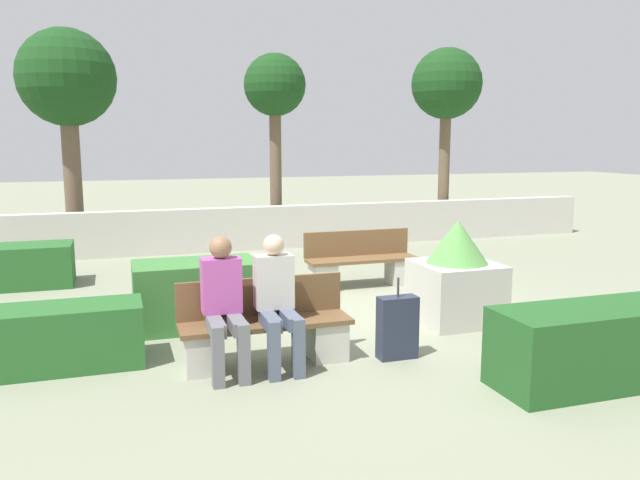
{
  "coord_description": "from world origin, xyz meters",
  "views": [
    {
      "loc": [
        -3.16,
        -7.5,
        2.25
      ],
      "look_at": [
        -0.54,
        0.5,
        0.9
      ],
      "focal_mm": 35.0,
      "sensor_mm": 36.0,
      "label": 1
    }
  ],
  "objects_px": {
    "tree_center_left": "(275,92)",
    "suitcase": "(397,327)",
    "person_seated_man": "(277,296)",
    "tree_leftmost": "(67,82)",
    "bench_left_side": "(361,266)",
    "bench_front": "(266,333)",
    "planter_corner_left": "(456,276)",
    "person_seated_woman": "(224,299)",
    "tree_center_right": "(447,88)"
  },
  "relations": [
    {
      "from": "person_seated_woman",
      "to": "tree_center_right",
      "type": "relative_size",
      "value": 0.31
    },
    {
      "from": "bench_left_side",
      "to": "suitcase",
      "type": "relative_size",
      "value": 2.04
    },
    {
      "from": "tree_center_left",
      "to": "tree_center_right",
      "type": "bearing_deg",
      "value": -3.81
    },
    {
      "from": "person_seated_man",
      "to": "tree_center_left",
      "type": "xyz_separation_m",
      "value": [
        1.91,
        7.58,
        2.55
      ]
    },
    {
      "from": "person_seated_woman",
      "to": "tree_center_right",
      "type": "distance_m",
      "value": 10.12
    },
    {
      "from": "person_seated_man",
      "to": "suitcase",
      "type": "height_order",
      "value": "person_seated_man"
    },
    {
      "from": "bench_front",
      "to": "tree_center_left",
      "type": "distance_m",
      "value": 8.26
    },
    {
      "from": "bench_front",
      "to": "suitcase",
      "type": "xyz_separation_m",
      "value": [
        1.34,
        -0.27,
        0.01
      ]
    },
    {
      "from": "planter_corner_left",
      "to": "tree_center_right",
      "type": "height_order",
      "value": "tree_center_right"
    },
    {
      "from": "bench_front",
      "to": "planter_corner_left",
      "type": "height_order",
      "value": "planter_corner_left"
    },
    {
      "from": "suitcase",
      "to": "tree_center_left",
      "type": "bearing_deg",
      "value": 85.13
    },
    {
      "from": "person_seated_man",
      "to": "tree_leftmost",
      "type": "relative_size",
      "value": 0.3
    },
    {
      "from": "tree_center_right",
      "to": "person_seated_man",
      "type": "bearing_deg",
      "value": -129.02
    },
    {
      "from": "person_seated_man",
      "to": "person_seated_woman",
      "type": "relative_size",
      "value": 0.99
    },
    {
      "from": "bench_left_side",
      "to": "person_seated_woman",
      "type": "distance_m",
      "value": 4.02
    },
    {
      "from": "tree_center_left",
      "to": "suitcase",
      "type": "bearing_deg",
      "value": -94.87
    },
    {
      "from": "bench_front",
      "to": "tree_center_left",
      "type": "height_order",
      "value": "tree_center_left"
    },
    {
      "from": "person_seated_woman",
      "to": "suitcase",
      "type": "xyz_separation_m",
      "value": [
        1.78,
        -0.14,
        -0.41
      ]
    },
    {
      "from": "bench_front",
      "to": "suitcase",
      "type": "height_order",
      "value": "suitcase"
    },
    {
      "from": "bench_front",
      "to": "tree_center_left",
      "type": "relative_size",
      "value": 0.42
    },
    {
      "from": "bench_front",
      "to": "tree_leftmost",
      "type": "bearing_deg",
      "value": 105.83
    },
    {
      "from": "bench_left_side",
      "to": "suitcase",
      "type": "distance_m",
      "value": 3.26
    },
    {
      "from": "person_seated_man",
      "to": "tree_leftmost",
      "type": "height_order",
      "value": "tree_leftmost"
    },
    {
      "from": "tree_center_left",
      "to": "person_seated_woman",
      "type": "bearing_deg",
      "value": -107.8
    },
    {
      "from": "person_seated_man",
      "to": "planter_corner_left",
      "type": "height_order",
      "value": "person_seated_man"
    },
    {
      "from": "bench_left_side",
      "to": "tree_leftmost",
      "type": "height_order",
      "value": "tree_leftmost"
    },
    {
      "from": "bench_left_side",
      "to": "planter_corner_left",
      "type": "relative_size",
      "value": 1.36
    },
    {
      "from": "bench_front",
      "to": "person_seated_woman",
      "type": "xyz_separation_m",
      "value": [
        -0.44,
        -0.14,
        0.42
      ]
    },
    {
      "from": "bench_front",
      "to": "tree_center_left",
      "type": "xyz_separation_m",
      "value": [
        1.99,
        7.44,
        2.96
      ]
    },
    {
      "from": "person_seated_woman",
      "to": "tree_leftmost",
      "type": "relative_size",
      "value": 0.3
    },
    {
      "from": "bench_left_side",
      "to": "suitcase",
      "type": "xyz_separation_m",
      "value": [
        -0.86,
        -3.15,
        0.01
      ]
    },
    {
      "from": "person_seated_man",
      "to": "person_seated_woman",
      "type": "bearing_deg",
      "value": 179.84
    },
    {
      "from": "bench_front",
      "to": "suitcase",
      "type": "distance_m",
      "value": 1.36
    },
    {
      "from": "bench_front",
      "to": "planter_corner_left",
      "type": "distance_m",
      "value": 2.71
    },
    {
      "from": "person_seated_woman",
      "to": "suitcase",
      "type": "height_order",
      "value": "person_seated_woman"
    },
    {
      "from": "person_seated_man",
      "to": "planter_corner_left",
      "type": "xyz_separation_m",
      "value": [
        2.51,
        0.85,
        -0.16
      ]
    },
    {
      "from": "tree_leftmost",
      "to": "tree_center_left",
      "type": "distance_m",
      "value": 4.21
    },
    {
      "from": "person_seated_man",
      "to": "suitcase",
      "type": "bearing_deg",
      "value": -6.16
    },
    {
      "from": "suitcase",
      "to": "tree_center_right",
      "type": "bearing_deg",
      "value": 57.88
    },
    {
      "from": "person_seated_man",
      "to": "tree_center_right",
      "type": "height_order",
      "value": "tree_center_right"
    },
    {
      "from": "tree_leftmost",
      "to": "tree_center_right",
      "type": "bearing_deg",
      "value": -4.05
    },
    {
      "from": "person_seated_man",
      "to": "person_seated_woman",
      "type": "xyz_separation_m",
      "value": [
        -0.53,
        0.0,
        0.01
      ]
    },
    {
      "from": "bench_front",
      "to": "planter_corner_left",
      "type": "bearing_deg",
      "value": 15.41
    },
    {
      "from": "tree_center_left",
      "to": "tree_center_right",
      "type": "relative_size",
      "value": 0.94
    },
    {
      "from": "bench_left_side",
      "to": "bench_front",
      "type": "bearing_deg",
      "value": -120.23
    },
    {
      "from": "bench_left_side",
      "to": "tree_center_right",
      "type": "bearing_deg",
      "value": 55.66
    },
    {
      "from": "bench_left_side",
      "to": "person_seated_woman",
      "type": "xyz_separation_m",
      "value": [
        -2.64,
        -3.01,
        0.42
      ]
    },
    {
      "from": "person_seated_man",
      "to": "tree_center_left",
      "type": "relative_size",
      "value": 0.32
    },
    {
      "from": "tree_leftmost",
      "to": "bench_front",
      "type": "bearing_deg",
      "value": -74.17
    },
    {
      "from": "person_seated_man",
      "to": "bench_front",
      "type": "bearing_deg",
      "value": 122.14
    }
  ]
}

